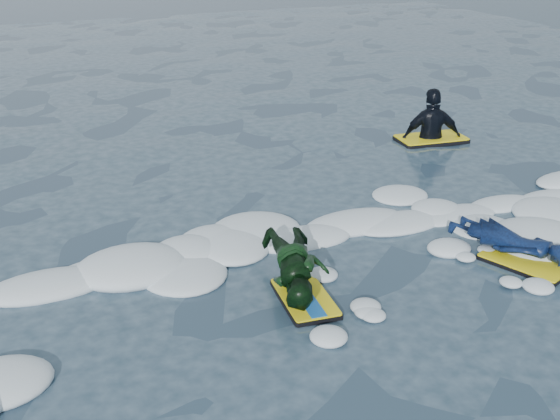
# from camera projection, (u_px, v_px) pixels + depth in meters

# --- Properties ---
(ground) EXTENTS (120.00, 120.00, 0.00)m
(ground) POSITION_uv_depth(u_px,v_px,m) (355.00, 299.00, 7.23)
(ground) COLOR #18273B
(ground) RESTS_ON ground
(foam_band) EXTENTS (12.00, 3.10, 0.30)m
(foam_band) POSITION_uv_depth(u_px,v_px,m) (312.00, 257.00, 8.10)
(foam_band) COLOR white
(foam_band) RESTS_ON ground
(prone_woman_unit) EXTENTS (1.04, 1.55, 0.37)m
(prone_woman_unit) POSITION_uv_depth(u_px,v_px,m) (513.00, 243.00, 8.00)
(prone_woman_unit) COLOR black
(prone_woman_unit) RESTS_ON ground
(prone_child_unit) EXTENTS (1.07, 1.50, 0.54)m
(prone_child_unit) POSITION_uv_depth(u_px,v_px,m) (298.00, 270.00, 7.22)
(prone_child_unit) COLOR black
(prone_child_unit) RESTS_ON ground
(waiting_rider_unit) EXTENTS (1.25, 0.78, 1.78)m
(waiting_rider_unit) POSITION_uv_depth(u_px,v_px,m) (431.00, 140.00, 12.08)
(waiting_rider_unit) COLOR black
(waiting_rider_unit) RESTS_ON ground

